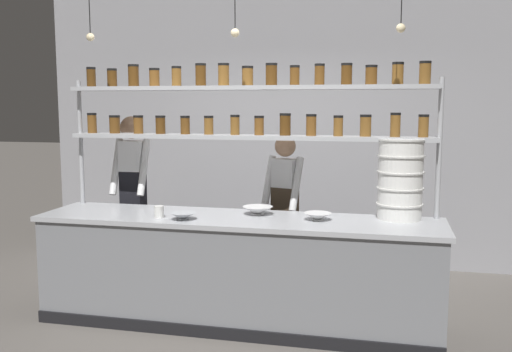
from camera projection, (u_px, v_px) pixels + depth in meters
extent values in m
plane|color=#5B5651|center=(238.00, 323.00, 4.88)|extent=(40.00, 40.00, 0.00)
cube|color=#939399|center=(283.00, 124.00, 6.68)|extent=(5.80, 0.12, 3.26)
cube|color=gray|center=(238.00, 273.00, 4.82)|extent=(3.34, 0.72, 0.88)
cube|color=#ADAFB5|center=(237.00, 220.00, 4.77)|extent=(3.40, 0.76, 0.04)
cube|color=black|center=(226.00, 334.00, 4.52)|extent=(3.34, 0.03, 0.10)
cylinder|color=#ADAFB5|center=(82.00, 191.00, 5.43)|extent=(0.04, 0.04, 2.08)
cylinder|color=#ADAFB5|center=(437.00, 204.00, 4.70)|extent=(0.04, 0.04, 2.08)
cube|color=#ADAFB5|center=(247.00, 137.00, 5.00)|extent=(3.24, 0.28, 0.04)
cylinder|color=brown|center=(92.00, 124.00, 5.32)|extent=(0.08, 0.08, 0.17)
cylinder|color=black|center=(92.00, 114.00, 5.31)|extent=(0.09, 0.09, 0.02)
cylinder|color=brown|center=(115.00, 125.00, 5.27)|extent=(0.10, 0.10, 0.15)
cylinder|color=black|center=(114.00, 116.00, 5.26)|extent=(0.10, 0.10, 0.02)
cylinder|color=brown|center=(138.00, 126.00, 5.22)|extent=(0.09, 0.09, 0.15)
cylinder|color=black|center=(138.00, 116.00, 5.21)|extent=(0.09, 0.09, 0.02)
cylinder|color=#513314|center=(161.00, 126.00, 5.17)|extent=(0.09, 0.09, 0.15)
cylinder|color=black|center=(160.00, 117.00, 5.16)|extent=(0.09, 0.09, 0.02)
cylinder|color=brown|center=(185.00, 126.00, 5.12)|extent=(0.08, 0.08, 0.14)
cylinder|color=black|center=(185.00, 117.00, 5.11)|extent=(0.09, 0.09, 0.02)
cylinder|color=brown|center=(209.00, 126.00, 5.07)|extent=(0.08, 0.08, 0.15)
cylinder|color=black|center=(209.00, 117.00, 5.06)|extent=(0.08, 0.08, 0.02)
cylinder|color=brown|center=(235.00, 126.00, 5.01)|extent=(0.08, 0.08, 0.16)
cylinder|color=black|center=(235.00, 116.00, 5.00)|extent=(0.08, 0.08, 0.02)
cylinder|color=brown|center=(259.00, 127.00, 4.96)|extent=(0.08, 0.08, 0.15)
cylinder|color=black|center=(259.00, 117.00, 4.95)|extent=(0.09, 0.09, 0.02)
cylinder|color=#513314|center=(285.00, 126.00, 4.91)|extent=(0.10, 0.10, 0.17)
cylinder|color=black|center=(285.00, 114.00, 4.90)|extent=(0.10, 0.10, 0.02)
cylinder|color=brown|center=(311.00, 126.00, 4.86)|extent=(0.09, 0.09, 0.16)
cylinder|color=black|center=(311.00, 115.00, 4.85)|extent=(0.09, 0.09, 0.02)
cylinder|color=brown|center=(338.00, 127.00, 4.81)|extent=(0.08, 0.08, 0.15)
cylinder|color=black|center=(338.00, 117.00, 4.80)|extent=(0.08, 0.08, 0.02)
cylinder|color=brown|center=(366.00, 127.00, 4.76)|extent=(0.09, 0.09, 0.16)
cylinder|color=black|center=(366.00, 116.00, 4.74)|extent=(0.10, 0.10, 0.02)
cylinder|color=brown|center=(395.00, 126.00, 4.70)|extent=(0.08, 0.08, 0.18)
cylinder|color=black|center=(396.00, 114.00, 4.69)|extent=(0.09, 0.09, 0.02)
cylinder|color=brown|center=(423.00, 127.00, 4.65)|extent=(0.08, 0.08, 0.17)
cylinder|color=black|center=(424.00, 116.00, 4.64)|extent=(0.09, 0.09, 0.02)
cube|color=#ADAFB5|center=(247.00, 88.00, 4.95)|extent=(3.24, 0.28, 0.04)
cylinder|color=#513314|center=(91.00, 78.00, 5.27)|extent=(0.08, 0.08, 0.16)
cylinder|color=black|center=(91.00, 68.00, 5.26)|extent=(0.08, 0.08, 0.02)
cylinder|color=#513314|center=(112.00, 79.00, 5.22)|extent=(0.09, 0.09, 0.15)
cylinder|color=black|center=(112.00, 70.00, 5.21)|extent=(0.09, 0.09, 0.02)
cylinder|color=#513314|center=(134.00, 77.00, 5.17)|extent=(0.10, 0.10, 0.18)
cylinder|color=black|center=(133.00, 66.00, 5.16)|extent=(0.10, 0.10, 0.02)
cylinder|color=brown|center=(154.00, 78.00, 5.13)|extent=(0.09, 0.09, 0.14)
cylinder|color=black|center=(154.00, 69.00, 5.12)|extent=(0.09, 0.09, 0.02)
cylinder|color=brown|center=(177.00, 77.00, 5.08)|extent=(0.09, 0.09, 0.16)
cylinder|color=black|center=(176.00, 67.00, 5.07)|extent=(0.09, 0.09, 0.02)
cylinder|color=#513314|center=(201.00, 76.00, 5.03)|extent=(0.09, 0.09, 0.18)
cylinder|color=black|center=(201.00, 65.00, 5.01)|extent=(0.10, 0.10, 0.02)
cylinder|color=brown|center=(224.00, 76.00, 4.98)|extent=(0.10, 0.10, 0.18)
cylinder|color=black|center=(224.00, 64.00, 4.97)|extent=(0.10, 0.10, 0.02)
cylinder|color=brown|center=(248.00, 77.00, 4.93)|extent=(0.10, 0.10, 0.15)
cylinder|color=black|center=(248.00, 67.00, 4.92)|extent=(0.10, 0.10, 0.02)
cylinder|color=#513314|center=(271.00, 76.00, 4.88)|extent=(0.10, 0.10, 0.17)
cylinder|color=black|center=(271.00, 64.00, 4.87)|extent=(0.10, 0.10, 0.02)
cylinder|color=brown|center=(295.00, 77.00, 4.84)|extent=(0.08, 0.08, 0.15)
cylinder|color=black|center=(295.00, 67.00, 4.83)|extent=(0.08, 0.08, 0.02)
cylinder|color=brown|center=(320.00, 76.00, 4.79)|extent=(0.08, 0.08, 0.16)
cylinder|color=black|center=(320.00, 65.00, 4.78)|extent=(0.09, 0.09, 0.02)
cylinder|color=#513314|center=(347.00, 75.00, 4.74)|extent=(0.09, 0.09, 0.16)
cylinder|color=black|center=(347.00, 64.00, 4.73)|extent=(0.09, 0.09, 0.02)
cylinder|color=brown|center=(371.00, 76.00, 4.70)|extent=(0.10, 0.10, 0.14)
cylinder|color=black|center=(371.00, 66.00, 4.69)|extent=(0.10, 0.10, 0.02)
cylinder|color=brown|center=(398.00, 75.00, 4.65)|extent=(0.09, 0.09, 0.16)
cylinder|color=black|center=(398.00, 63.00, 4.63)|extent=(0.09, 0.09, 0.02)
cylinder|color=brown|center=(425.00, 74.00, 4.60)|extent=(0.09, 0.09, 0.17)
cylinder|color=black|center=(425.00, 62.00, 4.59)|extent=(0.10, 0.10, 0.02)
cylinder|color=black|center=(127.00, 248.00, 5.75)|extent=(0.11, 0.11, 0.84)
cylinder|color=black|center=(142.00, 249.00, 5.71)|extent=(0.11, 0.11, 0.84)
cube|color=black|center=(133.00, 189.00, 5.65)|extent=(0.22, 0.17, 0.36)
cube|color=white|center=(132.00, 156.00, 5.61)|extent=(0.22, 0.18, 0.30)
sphere|color=#A37A5B|center=(131.00, 128.00, 5.58)|extent=(0.22, 0.22, 0.22)
cylinder|color=white|center=(116.00, 167.00, 5.60)|extent=(0.07, 0.26, 0.55)
cylinder|color=white|center=(144.00, 167.00, 5.53)|extent=(0.07, 0.26, 0.55)
cylinder|color=black|center=(277.00, 258.00, 5.52)|extent=(0.11, 0.11, 0.75)
cylinder|color=black|center=(292.00, 260.00, 5.44)|extent=(0.11, 0.11, 0.75)
cube|color=#473828|center=(285.00, 204.00, 5.41)|extent=(0.26, 0.22, 0.33)
cube|color=white|center=(285.00, 173.00, 5.38)|extent=(0.26, 0.23, 0.27)
sphere|color=#A37A5B|center=(285.00, 146.00, 5.34)|extent=(0.20, 0.20, 0.20)
cylinder|color=white|center=(269.00, 182.00, 5.40)|extent=(0.13, 0.25, 0.50)
cylinder|color=white|center=(296.00, 184.00, 5.27)|extent=(0.13, 0.25, 0.50)
cylinder|color=white|center=(399.00, 212.00, 4.69)|extent=(0.36, 0.36, 0.12)
cylinder|color=silver|center=(399.00, 204.00, 4.68)|extent=(0.38, 0.38, 0.01)
cylinder|color=white|center=(400.00, 196.00, 4.67)|extent=(0.36, 0.36, 0.12)
cylinder|color=silver|center=(400.00, 188.00, 4.67)|extent=(0.38, 0.38, 0.01)
cylinder|color=white|center=(400.00, 180.00, 4.66)|extent=(0.36, 0.36, 0.12)
cylinder|color=silver|center=(401.00, 172.00, 4.65)|extent=(0.38, 0.38, 0.01)
cylinder|color=white|center=(401.00, 164.00, 4.64)|extent=(0.36, 0.36, 0.12)
cylinder|color=silver|center=(401.00, 156.00, 4.63)|extent=(0.38, 0.38, 0.01)
cylinder|color=white|center=(401.00, 148.00, 4.62)|extent=(0.36, 0.36, 0.12)
cylinder|color=silver|center=(402.00, 140.00, 4.62)|extent=(0.38, 0.38, 0.01)
cylinder|color=white|center=(258.00, 214.00, 4.87)|extent=(0.12, 0.12, 0.01)
cone|color=white|center=(258.00, 211.00, 4.87)|extent=(0.26, 0.26, 0.07)
cylinder|color=white|center=(318.00, 220.00, 4.64)|extent=(0.10, 0.10, 0.01)
cone|color=white|center=(318.00, 217.00, 4.63)|extent=(0.22, 0.22, 0.06)
cylinder|color=#B2B7BC|center=(183.00, 219.00, 4.66)|extent=(0.10, 0.10, 0.01)
cone|color=#B2B7BC|center=(183.00, 216.00, 4.66)|extent=(0.22, 0.22, 0.06)
cylinder|color=silver|center=(159.00, 212.00, 4.74)|extent=(0.08, 0.08, 0.10)
sphere|color=#F9E5B2|center=(90.00, 37.00, 4.86)|extent=(0.07, 0.07, 0.07)
sphere|color=#F9E5B2|center=(235.00, 33.00, 4.58)|extent=(0.07, 0.07, 0.07)
sphere|color=#F9E5B2|center=(401.00, 28.00, 4.28)|extent=(0.07, 0.07, 0.07)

